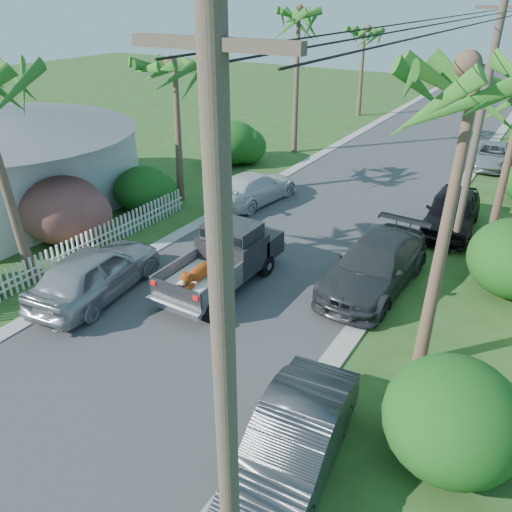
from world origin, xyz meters
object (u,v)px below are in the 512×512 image
Objects in this scene: palm_l_b at (173,63)px; utility_pole_b at (477,132)px; parked_car_lf at (255,188)px; palm_l_d at (366,29)px; palm_r_a at (477,68)px; parked_car_ln at (95,272)px; palm_l_c at (299,11)px; house_left at (0,162)px; pickup_truck at (228,255)px; parked_car_rn at (293,444)px; parked_car_rm at (375,266)px; parked_car_rf at (452,212)px; utility_pole_a at (226,407)px; parked_car_rd at (493,156)px.

palm_l_b is 12.54m from utility_pole_b.
parked_car_lf is at bearing 24.12° from palm_l_b.
palm_l_d is 30.80m from palm_r_a.
parked_car_lf is at bearing -97.61° from parked_car_ln.
palm_l_d is at bearing -92.13° from parked_car_ln.
palm_l_c is (-2.40, 18.26, 7.07)m from parked_car_ln.
utility_pole_b reaches higher than house_left.
palm_l_b reaches higher than pickup_truck.
parked_car_rn is 35.37m from palm_l_d.
parked_car_rm is 17.86m from palm_l_c.
parked_car_rf reaches higher than parked_car_lf.
parked_car_rm is at bearing -112.98° from utility_pole_b.
house_left is at bearing 154.18° from utility_pole_a.
house_left reaches higher than parked_car_rn.
house_left is (-19.30, 1.00, -5.30)m from palm_r_a.
utility_pole_a reaches higher than parked_car_ln.
palm_l_d is 0.89× the size of palm_r_a.
utility_pole_a is 15.00m from utility_pole_b.
palm_r_a is at bearing -24.61° from palm_l_b.
palm_l_c is (-2.40, 8.57, 7.20)m from parked_car_lf.
utility_pole_a reaches higher than pickup_truck.
pickup_truck is 1.05× the size of parked_car_rf.
parked_car_rn is 0.93× the size of parked_car_lf.
parked_car_rm is 1.12× the size of parked_car_ln.
parked_car_rf is at bearing 92.02° from utility_pole_a.
parked_car_rf is at bearing 106.70° from utility_pole_b.
palm_l_c reaches higher than parked_car_rd.
palm_r_a reaches higher than house_left.
parked_car_rn is at bearing -70.77° from palm_l_d.
utility_pole_b is (0.60, -12.26, 3.96)m from parked_car_rd.
utility_pole_a reaches higher than palm_l_d.
parked_car_rd is 15.57m from palm_l_d.
parked_car_lf is at bearing -74.35° from palm_l_c.
palm_r_a is at bearing -65.43° from palm_l_d.
parked_car_rn is 19.01m from house_left.
parked_car_rd is at bearing 88.59° from parked_car_rm.
palm_l_b is at bearing 166.48° from parked_car_rm.
parked_car_rf is 0.98× the size of parked_car_ln.
palm_r_a is (1.30, 4.97, 6.67)m from parked_car_rn.
parked_car_rm reaches higher than parked_car_lf.
palm_r_a is 20.04m from house_left.
palm_l_c is 1.19× the size of palm_l_d.
utility_pole_b reaches higher than parked_car_rf.
palm_r_a is at bearing -52.45° from palm_l_c.
palm_l_c is at bearing -67.84° from parked_car_lf.
pickup_truck is 1.12× the size of parked_car_rn.
parked_car_ln is 0.64× the size of palm_l_d.
parked_car_lf is 21.55m from palm_l_d.
utility_pole_a is (0.60, -3.03, 3.85)m from parked_car_rn.
pickup_truck is 9.46m from utility_pole_b.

